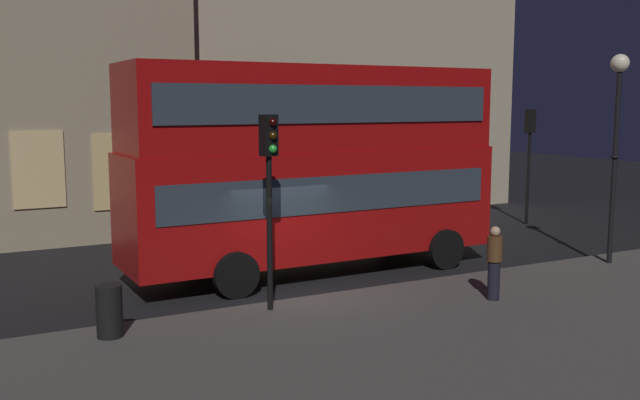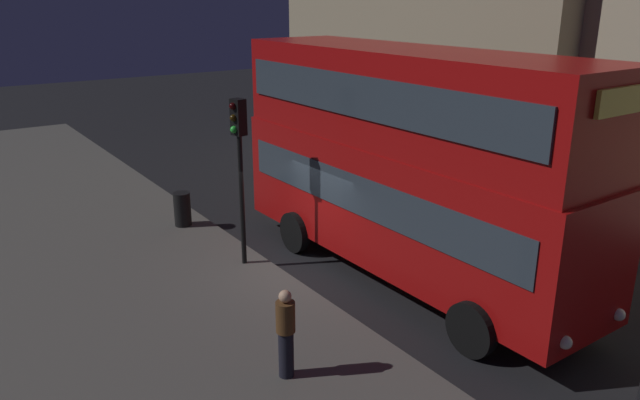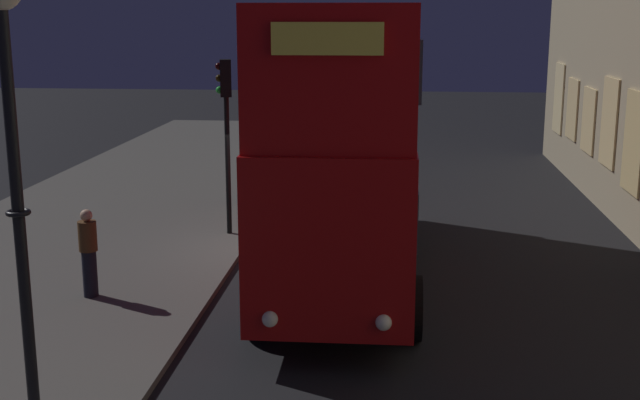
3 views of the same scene
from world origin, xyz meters
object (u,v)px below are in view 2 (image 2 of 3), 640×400
at_px(traffic_light_near_kerb, 239,148).
at_px(pedestrian, 286,333).
at_px(double_decker_bus, 406,154).
at_px(litter_bin, 182,209).

height_order(traffic_light_near_kerb, pedestrian, traffic_light_near_kerb).
height_order(double_decker_bus, litter_bin, double_decker_bus).
relative_size(double_decker_bus, litter_bin, 10.16).
distance_m(double_decker_bus, traffic_light_near_kerb, 3.90).
bearing_deg(double_decker_bus, pedestrian, -65.79).
distance_m(pedestrian, litter_bin, 8.19).
xyz_separation_m(traffic_light_near_kerb, litter_bin, (-3.37, -0.20, -2.45)).
height_order(pedestrian, litter_bin, pedestrian).
bearing_deg(pedestrian, double_decker_bus, 157.39).
distance_m(traffic_light_near_kerb, litter_bin, 4.18).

